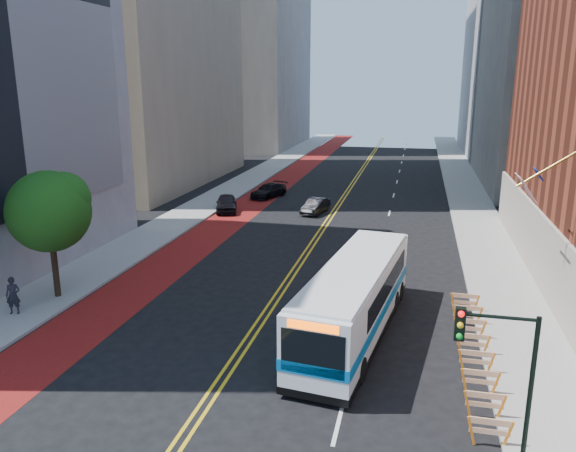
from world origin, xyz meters
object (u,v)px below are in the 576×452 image
Objects in this scene: transit_bus at (356,298)px; car_a at (226,203)px; car_b at (315,206)px; street_tree at (50,208)px; car_c at (269,191)px; pedestrian at (13,296)px; traffic_signal at (499,362)px.

transit_bus is 2.89× the size of car_a.
car_a is 1.11× the size of car_b.
car_b is at bearing 111.96° from transit_bus.
transit_bus is 3.21× the size of car_b.
street_tree reaches higher than car_b.
car_a is at bearing -86.81° from car_c.
pedestrian is (-4.66, -30.82, 0.42)m from car_c.
pedestrian reaches higher than car_c.
pedestrian is at bearing -78.68° from car_c.
street_tree is 1.54× the size of car_a.
car_b is (9.74, 22.51, -4.27)m from street_tree.
street_tree is 21.91m from car_a.
street_tree reaches higher than transit_bus.
transit_bus reaches higher than pedestrian.
car_c is at bearing 81.96° from street_tree.
car_b is 0.85× the size of car_c.
car_b is at bearing 47.21° from pedestrian.
street_tree is at bearing 55.16° from pedestrian.
street_tree is 22.79m from traffic_signal.
transit_bus reaches higher than car_c.
traffic_signal is 1.29× the size of car_b.
traffic_signal reaches higher than pedestrian.
street_tree is 24.89m from car_b.
car_a is at bearing 84.82° from street_tree.
car_c is (-16.67, 37.79, -3.05)m from traffic_signal.
street_tree reaches higher than car_a.
car_b is 2.10× the size of pedestrian.
car_b is at bearing 66.59° from street_tree.
car_a is (1.94, 21.43, -4.17)m from street_tree.
car_b is 8.12m from car_c.
car_a is 2.32× the size of pedestrian.
car_a reaches higher than car_c.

